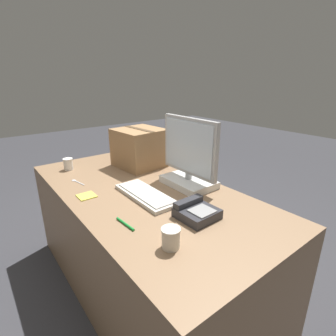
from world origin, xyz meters
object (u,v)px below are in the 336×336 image
Objects in this scene: spoon at (76,181)px; cardboard_box at (140,148)px; desk_phone at (196,212)px; paper_cup_right at (171,238)px; monitor at (189,161)px; pen_marker at (125,224)px; paper_cup_left at (68,164)px; keyboard at (145,195)px; sticky_note_pad at (87,196)px.

cardboard_box is at bearing -99.28° from spoon.
desk_phone is 1.31× the size of spoon.
paper_cup_right is at bearing -66.96° from desk_phone.
desk_phone is 0.90m from spoon.
monitor reaches higher than pen_marker.
monitor is at bearing -144.13° from spoon.
paper_cup_left reaches higher than desk_phone.
desk_phone is at bearing 11.71° from keyboard.
monitor reaches higher than keyboard.
monitor is 1.03× the size of keyboard.
sticky_note_pad is (0.29, -0.56, -0.14)m from cardboard_box.
cardboard_box reaches higher than pen_marker.
cardboard_box is at bearing 151.02° from keyboard.
keyboard is at bearing 158.86° from paper_cup_right.
paper_cup_left is (-0.79, -0.52, -0.12)m from monitor.
monitor is 0.54m from cardboard_box.
paper_cup_right reaches higher than desk_phone.
monitor is at bearing 131.86° from paper_cup_right.
cardboard_box is (0.25, 0.48, 0.10)m from paper_cup_left.
spoon is 0.55m from cardboard_box.
sticky_note_pad is (0.54, -0.07, -0.04)m from paper_cup_left.
desk_phone is (0.33, -0.24, -0.14)m from monitor.
monitor is 0.68m from paper_cup_right.
paper_cup_left is 0.61× the size of pen_marker.
paper_cup_right is at bearing -170.40° from pen_marker.
paper_cup_left is at bearing -167.71° from desk_phone.
monitor is at bearing 3.72° from cardboard_box.
monitor is at bearing 85.22° from keyboard.
cardboard_box is at bearing 154.67° from paper_cup_right.
desk_phone is (0.36, 0.07, 0.02)m from keyboard.
sticky_note_pad is (-0.57, -0.35, -0.03)m from desk_phone.
keyboard is 2.36× the size of desk_phone.
paper_cup_right is 0.62× the size of pen_marker.
keyboard is 0.60m from cardboard_box.
pen_marker is at bearing -2.71° from paper_cup_left.
pen_marker reaches higher than sticky_note_pad.
monitor is at bearing 141.98° from desk_phone.
paper_cup_left is 0.55m from sticky_note_pad.
spoon is at bearing -8.62° from paper_cup_left.
keyboard is 0.54m from spoon.
pen_marker is (-0.15, -0.32, -0.02)m from desk_phone.
paper_cup_right is at bearing -25.33° from cardboard_box.
pen_marker is 1.46× the size of sticky_note_pad.
monitor is 0.61m from pen_marker.
cardboard_box is (-0.51, 0.28, 0.13)m from keyboard.
keyboard is 0.79m from paper_cup_left.
pen_marker is (0.18, -0.56, -0.16)m from monitor.
paper_cup_left is 0.96m from pen_marker.
pen_marker is at bearing -116.98° from desk_phone.
spoon is 0.39× the size of cardboard_box.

